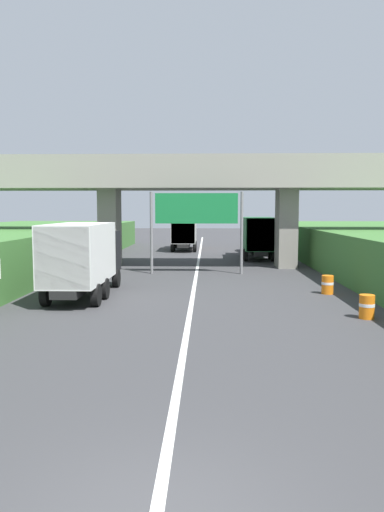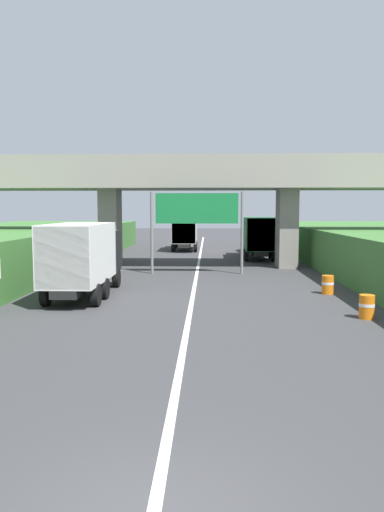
# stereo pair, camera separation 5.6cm
# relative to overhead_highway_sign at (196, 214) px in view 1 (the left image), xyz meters

# --- Properties ---
(lane_centre_stripe) EXTENTS (0.20, 85.35, 0.01)m
(lane_centre_stripe) POSITION_rel_overhead_highway_sign_xyz_m (0.00, -1.92, -3.82)
(lane_centre_stripe) COLOR white
(lane_centre_stripe) RESTS_ON ground
(overpass_bridge) EXTENTS (40.00, 4.80, 7.69)m
(overpass_bridge) POSITION_rel_overhead_highway_sign_xyz_m (0.00, 3.75, 1.97)
(overpass_bridge) COLOR gray
(overpass_bridge) RESTS_ON ground
(overhead_highway_sign) EXTENTS (5.88, 0.18, 5.19)m
(overhead_highway_sign) POSITION_rel_overhead_highway_sign_xyz_m (0.00, 0.00, 0.00)
(overhead_highway_sign) COLOR slate
(overhead_highway_sign) RESTS_ON ground
(truck_orange) EXTENTS (2.44, 7.30, 3.44)m
(truck_orange) POSITION_rel_overhead_highway_sign_xyz_m (-1.58, 18.07, -1.89)
(truck_orange) COLOR black
(truck_orange) RESTS_ON ground
(truck_green) EXTENTS (2.44, 7.30, 3.44)m
(truck_green) POSITION_rel_overhead_highway_sign_xyz_m (4.81, 9.91, -1.89)
(truck_green) COLOR black
(truck_green) RESTS_ON ground
(truck_black) EXTENTS (2.44, 7.30, 3.44)m
(truck_black) POSITION_rel_overhead_highway_sign_xyz_m (-5.07, -8.25, -1.89)
(truck_black) COLOR black
(truck_black) RESTS_ON ground
(car_silver) EXTENTS (1.86, 4.10, 1.72)m
(car_silver) POSITION_rel_overhead_highway_sign_xyz_m (5.04, 16.55, -2.96)
(car_silver) COLOR #B2B5B7
(car_silver) RESTS_ON ground
(construction_barrel_1) EXTENTS (0.57, 0.57, 0.90)m
(construction_barrel_1) POSITION_rel_overhead_highway_sign_xyz_m (6.65, -12.50, -3.36)
(construction_barrel_1) COLOR orange
(construction_barrel_1) RESTS_ON ground
(construction_barrel_2) EXTENTS (0.57, 0.57, 0.90)m
(construction_barrel_2) POSITION_rel_overhead_highway_sign_xyz_m (6.50, -7.18, -3.36)
(construction_barrel_2) COLOR orange
(construction_barrel_2) RESTS_ON ground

